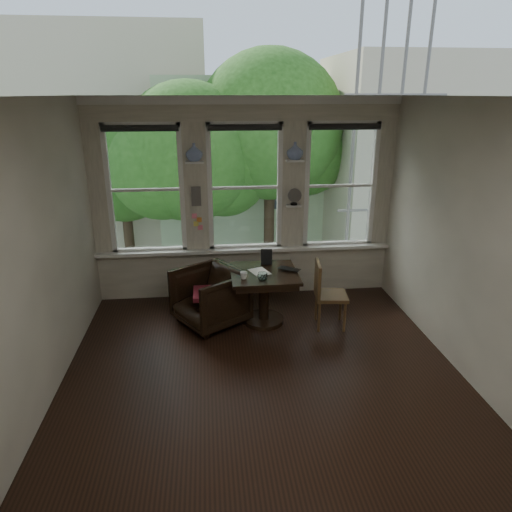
{
  "coord_description": "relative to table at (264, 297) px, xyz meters",
  "views": [
    {
      "loc": [
        -0.56,
        -4.47,
        3.02
      ],
      "look_at": [
        0.02,
        0.9,
        1.09
      ],
      "focal_mm": 32.0,
      "sensor_mm": 36.0,
      "label": 1
    }
  ],
  "objects": [
    {
      "name": "ground",
      "position": [
        -0.16,
        -1.2,
        -0.38
      ],
      "size": [
        4.5,
        4.5,
        0.0
      ],
      "primitive_type": "plane",
      "color": "black",
      "rests_on": "ground"
    },
    {
      "name": "ceiling",
      "position": [
        -0.16,
        -1.2,
        2.62
      ],
      "size": [
        4.5,
        4.5,
        0.0
      ],
      "primitive_type": "plane",
      "rotation": [
        3.14,
        0.0,
        0.0
      ],
      "color": "silver",
      "rests_on": "ground"
    },
    {
      "name": "wall_back",
      "position": [
        -0.16,
        1.05,
        1.12
      ],
      "size": [
        4.5,
        0.0,
        4.5
      ],
      "primitive_type": "plane",
      "rotation": [
        1.57,
        0.0,
        0.0
      ],
      "color": "beige",
      "rests_on": "ground"
    },
    {
      "name": "wall_front",
      "position": [
        -0.16,
        -3.45,
        1.12
      ],
      "size": [
        4.5,
        0.0,
        4.5
      ],
      "primitive_type": "plane",
      "rotation": [
        -1.57,
        0.0,
        0.0
      ],
      "color": "beige",
      "rests_on": "ground"
    },
    {
      "name": "wall_left",
      "position": [
        -2.41,
        -1.2,
        1.12
      ],
      "size": [
        0.0,
        4.5,
        4.5
      ],
      "primitive_type": "plane",
      "rotation": [
        1.57,
        0.0,
        1.57
      ],
      "color": "beige",
      "rests_on": "ground"
    },
    {
      "name": "wall_right",
      "position": [
        2.09,
        -1.2,
        1.12
      ],
      "size": [
        0.0,
        4.5,
        4.5
      ],
      "primitive_type": "plane",
      "rotation": [
        1.57,
        0.0,
        -1.57
      ],
      "color": "beige",
      "rests_on": "ground"
    },
    {
      "name": "window_left",
      "position": [
        -1.61,
        1.05,
        1.32
      ],
      "size": [
        1.1,
        0.12,
        1.9
      ],
      "primitive_type": null,
      "color": "white",
      "rests_on": "ground"
    },
    {
      "name": "window_center",
      "position": [
        -0.16,
        1.05,
        1.32
      ],
      "size": [
        1.1,
        0.12,
        1.9
      ],
      "primitive_type": null,
      "color": "white",
      "rests_on": "ground"
    },
    {
      "name": "window_right",
      "position": [
        1.29,
        1.05,
        1.32
      ],
      "size": [
        1.1,
        0.12,
        1.9
      ],
      "primitive_type": null,
      "color": "white",
      "rests_on": "ground"
    },
    {
      "name": "shelf_left",
      "position": [
        -0.89,
        0.95,
        1.73
      ],
      "size": [
        0.26,
        0.16,
        0.03
      ],
      "primitive_type": "cube",
      "color": "white",
      "rests_on": "ground"
    },
    {
      "name": "shelf_right",
      "position": [
        0.56,
        0.95,
        1.73
      ],
      "size": [
        0.26,
        0.16,
        0.03
      ],
      "primitive_type": "cube",
      "color": "white",
      "rests_on": "ground"
    },
    {
      "name": "intercom",
      "position": [
        -0.89,
        0.98,
        1.23
      ],
      "size": [
        0.14,
        0.06,
        0.28
      ],
      "primitive_type": "cube",
      "color": "#59544F",
      "rests_on": "ground"
    },
    {
      "name": "sticky_notes",
      "position": [
        -0.89,
        0.98,
        0.88
      ],
      "size": [
        0.16,
        0.01,
        0.24
      ],
      "primitive_type": null,
      "color": "pink",
      "rests_on": "ground"
    },
    {
      "name": "desk_fan",
      "position": [
        0.56,
        0.93,
        1.16
      ],
      "size": [
        0.2,
        0.2,
        0.24
      ],
      "primitive_type": null,
      "color": "#59544F",
      "rests_on": "ground"
    },
    {
      "name": "vase_left",
      "position": [
        -0.89,
        0.95,
        1.86
      ],
      "size": [
        0.24,
        0.24,
        0.25
      ],
      "primitive_type": "imported",
      "color": "white",
      "rests_on": "shelf_left"
    },
    {
      "name": "vase_right",
      "position": [
        0.56,
        0.95,
        1.86
      ],
      "size": [
        0.24,
        0.24,
        0.25
      ],
      "primitive_type": "imported",
      "color": "white",
      "rests_on": "shelf_right"
    },
    {
      "name": "table",
      "position": [
        0.0,
        0.0,
        0.0
      ],
      "size": [
        0.9,
        0.9,
        0.75
      ],
      "primitive_type": null,
      "color": "black",
      "rests_on": "ground"
    },
    {
      "name": "armchair_left",
      "position": [
        -0.74,
        0.05,
        0.02
      ],
      "size": [
        1.18,
        1.17,
        0.78
      ],
      "primitive_type": "imported",
      "rotation": [
        0.0,
        0.0,
        -0.98
      ],
      "color": "black",
      "rests_on": "ground"
    },
    {
      "name": "cushion_red",
      "position": [
        -0.74,
        0.05,
        0.08
      ],
      "size": [
        0.45,
        0.45,
        0.06
      ],
      "primitive_type": "cube",
      "color": "maroon",
      "rests_on": "armchair_left"
    },
    {
      "name": "side_chair_right",
      "position": [
        0.89,
        -0.21,
        0.09
      ],
      "size": [
        0.47,
        0.47,
        0.92
      ],
      "primitive_type": null,
      "rotation": [
        0.0,
        0.0,
        1.45
      ],
      "color": "#4E341C",
      "rests_on": "ground"
    },
    {
      "name": "laptop",
      "position": [
        0.32,
        -0.01,
        0.39
      ],
      "size": [
        0.37,
        0.34,
        0.02
      ],
      "primitive_type": "imported",
      "rotation": [
        0.0,
        0.0,
        -0.6
      ],
      "color": "black",
      "rests_on": "table"
    },
    {
      "name": "mug",
      "position": [
        -0.29,
        -0.2,
        0.42
      ],
      "size": [
        0.11,
        0.11,
        0.09
      ],
      "primitive_type": "imported",
      "rotation": [
        0.0,
        0.0,
        0.12
      ],
      "color": "white",
      "rests_on": "table"
    },
    {
      "name": "drinking_glass",
      "position": [
        -0.06,
        -0.29,
        0.43
      ],
      "size": [
        0.13,
        0.13,
        0.1
      ],
      "primitive_type": "imported",
      "rotation": [
        0.0,
        0.0,
        0.0
      ],
      "color": "white",
      "rests_on": "table"
    },
    {
      "name": "tablet",
      "position": [
        0.07,
        0.29,
        0.48
      ],
      "size": [
        0.17,
        0.09,
        0.22
      ],
      "primitive_type": "cube",
      "rotation": [
        -0.26,
        0.0,
        -0.1
      ],
      "color": "black",
      "rests_on": "table"
    },
    {
      "name": "papers",
      "position": [
        -0.06,
        0.01,
        0.38
      ],
      "size": [
        0.31,
        0.36,
        0.0
      ],
      "primitive_type": "cube",
      "rotation": [
        0.0,
        0.0,
        0.36
      ],
      "color": "silver",
      "rests_on": "table"
    }
  ]
}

